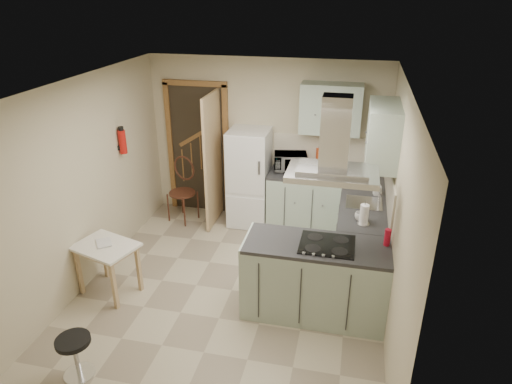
% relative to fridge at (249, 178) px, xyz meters
% --- Properties ---
extents(floor, '(4.20, 4.20, 0.00)m').
position_rel_fridge_xyz_m(floor, '(0.20, -1.80, -0.75)').
color(floor, tan).
rests_on(floor, ground).
extents(ceiling, '(4.20, 4.20, 0.00)m').
position_rel_fridge_xyz_m(ceiling, '(0.20, -1.80, 1.75)').
color(ceiling, silver).
rests_on(ceiling, back_wall).
extents(back_wall, '(3.60, 0.00, 3.60)m').
position_rel_fridge_xyz_m(back_wall, '(0.20, 0.30, 0.50)').
color(back_wall, '#C0B494').
rests_on(back_wall, floor).
extents(left_wall, '(0.00, 4.20, 4.20)m').
position_rel_fridge_xyz_m(left_wall, '(-1.60, -1.80, 0.50)').
color(left_wall, '#C0B494').
rests_on(left_wall, floor).
extents(right_wall, '(0.00, 4.20, 4.20)m').
position_rel_fridge_xyz_m(right_wall, '(2.00, -1.80, 0.50)').
color(right_wall, '#C0B494').
rests_on(right_wall, floor).
extents(doorway, '(1.10, 0.12, 2.10)m').
position_rel_fridge_xyz_m(doorway, '(-0.90, 0.27, 0.30)').
color(doorway, brown).
rests_on(doorway, floor).
extents(fridge, '(0.60, 0.60, 1.50)m').
position_rel_fridge_xyz_m(fridge, '(0.00, 0.00, 0.00)').
color(fridge, white).
rests_on(fridge, floor).
extents(counter_back, '(1.08, 0.60, 0.90)m').
position_rel_fridge_xyz_m(counter_back, '(0.86, 0.00, -0.30)').
color(counter_back, '#9EB2A0').
rests_on(counter_back, floor).
extents(counter_right, '(0.60, 1.95, 0.90)m').
position_rel_fridge_xyz_m(counter_right, '(1.70, -0.68, -0.30)').
color(counter_right, '#9EB2A0').
rests_on(counter_right, floor).
extents(splashback, '(1.68, 0.02, 0.50)m').
position_rel_fridge_xyz_m(splashback, '(1.16, 0.29, 0.40)').
color(splashback, beige).
rests_on(splashback, counter_back).
extents(wall_cabinet_back, '(0.85, 0.35, 0.70)m').
position_rel_fridge_xyz_m(wall_cabinet_back, '(1.15, 0.12, 1.10)').
color(wall_cabinet_back, '#9EB2A0').
rests_on(wall_cabinet_back, back_wall).
extents(wall_cabinet_right, '(0.35, 0.90, 0.70)m').
position_rel_fridge_xyz_m(wall_cabinet_right, '(1.82, -0.95, 1.10)').
color(wall_cabinet_right, '#9EB2A0').
rests_on(wall_cabinet_right, right_wall).
extents(peninsula, '(1.55, 0.65, 0.90)m').
position_rel_fridge_xyz_m(peninsula, '(1.22, -1.98, -0.30)').
color(peninsula, '#9EB2A0').
rests_on(peninsula, floor).
extents(hob, '(0.58, 0.50, 0.01)m').
position_rel_fridge_xyz_m(hob, '(1.32, -1.98, 0.16)').
color(hob, black).
rests_on(hob, peninsula).
extents(extractor_hood, '(0.90, 0.55, 0.10)m').
position_rel_fridge_xyz_m(extractor_hood, '(1.32, -1.98, 0.97)').
color(extractor_hood, silver).
rests_on(extractor_hood, ceiling).
extents(sink, '(0.45, 0.40, 0.01)m').
position_rel_fridge_xyz_m(sink, '(1.70, -0.85, 0.16)').
color(sink, silver).
rests_on(sink, counter_right).
extents(fire_extinguisher, '(0.10, 0.10, 0.32)m').
position_rel_fridge_xyz_m(fire_extinguisher, '(-1.54, -0.90, 0.75)').
color(fire_extinguisher, '#B2140F').
rests_on(fire_extinguisher, left_wall).
extents(drop_leaf_table, '(0.82, 0.70, 0.65)m').
position_rel_fridge_xyz_m(drop_leaf_table, '(-1.23, -2.14, -0.42)').
color(drop_leaf_table, tan).
rests_on(drop_leaf_table, floor).
extents(bentwood_chair, '(0.53, 0.53, 0.93)m').
position_rel_fridge_xyz_m(bentwood_chair, '(-1.04, -0.17, -0.29)').
color(bentwood_chair, '#462517').
rests_on(bentwood_chair, floor).
extents(stool, '(0.37, 0.37, 0.44)m').
position_rel_fridge_xyz_m(stool, '(-0.88, -3.40, -0.53)').
color(stool, black).
rests_on(stool, floor).
extents(microwave, '(0.53, 0.41, 0.26)m').
position_rel_fridge_xyz_m(microwave, '(0.61, 0.07, 0.28)').
color(microwave, black).
rests_on(microwave, counter_back).
extents(kettle, '(0.17, 0.17, 0.23)m').
position_rel_fridge_xyz_m(kettle, '(1.13, 0.07, 0.26)').
color(kettle, silver).
rests_on(kettle, counter_back).
extents(cereal_box, '(0.13, 0.23, 0.33)m').
position_rel_fridge_xyz_m(cereal_box, '(1.03, 0.12, 0.31)').
color(cereal_box, '#E1491A').
rests_on(cereal_box, counter_back).
extents(soap_bottle, '(0.11, 0.11, 0.20)m').
position_rel_fridge_xyz_m(soap_bottle, '(1.86, -0.55, 0.25)').
color(soap_bottle, '#A2A2AD').
rests_on(soap_bottle, counter_right).
extents(paper_towel, '(0.11, 0.11, 0.26)m').
position_rel_fridge_xyz_m(paper_towel, '(1.70, -1.42, 0.28)').
color(paper_towel, white).
rests_on(paper_towel, counter_right).
extents(cup, '(0.17, 0.17, 0.10)m').
position_rel_fridge_xyz_m(cup, '(1.66, -1.33, 0.20)').
color(cup, silver).
rests_on(cup, counter_right).
extents(red_bottle, '(0.08, 0.08, 0.19)m').
position_rel_fridge_xyz_m(red_bottle, '(1.94, -1.84, 0.24)').
color(red_bottle, red).
rests_on(red_bottle, peninsula).
extents(book, '(0.26, 0.28, 0.10)m').
position_rel_fridge_xyz_m(book, '(-1.33, -2.15, -0.05)').
color(book, '#A34836').
rests_on(book, drop_leaf_table).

